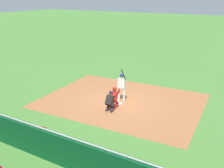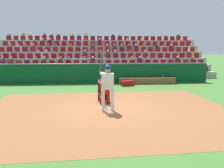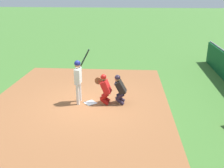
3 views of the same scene
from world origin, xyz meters
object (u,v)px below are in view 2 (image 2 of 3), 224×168
catcher_crouching (105,88)px  home_plate_marker (107,107)px  equipment_duffel_bag (127,83)px  water_bottle_on_bench (163,76)px  batter_at_plate (107,82)px  home_plate_umpire (103,87)px  dugout_bench (147,81)px

catcher_crouching → home_plate_marker: bearing=96.7°
equipment_duffel_bag → water_bottle_on_bench: bearing=178.6°
home_plate_marker → water_bottle_on_bench: 7.40m
batter_at_plate → home_plate_umpire: size_ratio=1.80×
catcher_crouching → equipment_duffel_bag: size_ratio=1.53×
catcher_crouching → home_plate_umpire: bearing=-83.7°
batter_at_plate → dugout_bench: 7.28m
water_bottle_on_bench → home_plate_marker: bearing=54.8°
dugout_bench → catcher_crouching: bearing=59.4°
home_plate_marker → home_plate_umpire: bearing=-83.5°
batter_at_plate → equipment_duffel_bag: (-1.64, -5.80, -0.98)m
batter_at_plate → water_bottle_on_bench: batter_at_plate is taller
home_plate_umpire → equipment_duffel_bag: home_plate_umpire is taller
batter_at_plate → home_plate_marker: bearing=-90.5°
water_bottle_on_bench → equipment_duffel_bag: 2.73m
dugout_bench → equipment_duffel_bag: bearing=25.0°
batter_at_plate → home_plate_umpire: 1.76m
home_plate_marker → dugout_bench: bearing=-117.4°
dugout_bench → home_plate_marker: bearing=62.6°
home_plate_marker → equipment_duffel_bag: equipment_duffel_bag is taller
dugout_bench → water_bottle_on_bench: water_bottle_on_bench is taller
batter_at_plate → home_plate_umpire: bearing=-85.4°
batter_at_plate → dugout_bench: (-3.14, -6.50, -0.93)m
batter_at_plate → catcher_crouching: bearing=-86.4°
batter_at_plate → water_bottle_on_bench: bearing=-123.3°
dugout_bench → equipment_duffel_bag: 1.65m
batter_at_plate → equipment_duffel_bag: 6.11m
batter_at_plate → catcher_crouching: batter_at_plate is taller
batter_at_plate → equipment_duffel_bag: size_ratio=2.69×
home_plate_umpire → catcher_crouching: bearing=96.3°
home_plate_marker → equipment_duffel_bag: (-1.64, -5.34, 0.16)m
water_bottle_on_bench → batter_at_plate: bearing=56.7°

